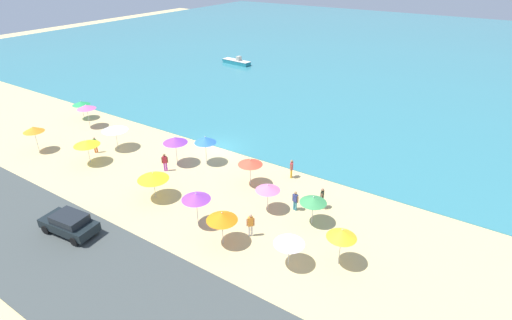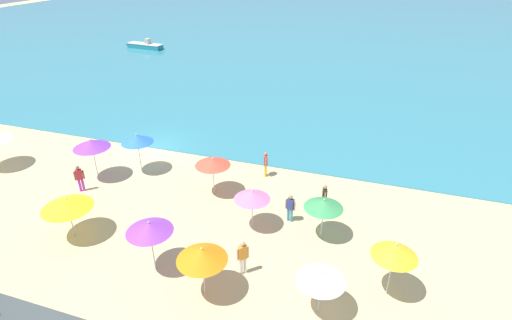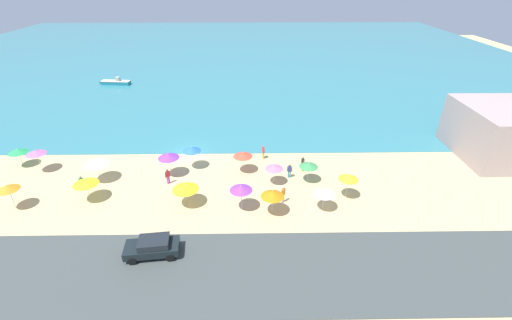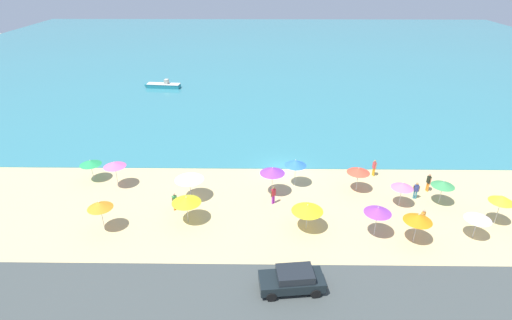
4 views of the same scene
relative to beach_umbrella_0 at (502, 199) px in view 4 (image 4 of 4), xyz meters
The scene contains 26 objects.
ground_plane 18.79m from the beach_umbrella_0, 151.19° to the left, with size 160.00×160.00×0.00m, color #D4BB7E.
sea 66.08m from the beach_umbrella_0, 104.32° to the left, with size 150.00×110.00×0.05m, color teal.
coastal_road 18.80m from the beach_umbrella_0, 151.11° to the right, with size 80.00×8.00×0.06m, color #404746.
beach_umbrella_0 is the anchor object (origin of this frame).
beach_umbrella_1 30.56m from the beach_umbrella_0, behind, with size 1.90×1.90×2.61m.
beach_umbrella_2 4.34m from the beach_umbrella_0, 138.62° to the left, with size 1.91×1.91×2.25m.
beach_umbrella_3 7.20m from the beach_umbrella_0, 159.47° to the left, with size 1.83×1.83×2.24m.
beach_umbrella_4 32.04m from the beach_umbrella_0, behind, with size 2.01×2.01×2.61m.
beach_umbrella_5 24.27m from the beach_umbrella_0, behind, with size 2.30×2.30×2.31m.
beach_umbrella_6 24.81m from the beach_umbrella_0, behind, with size 2.48×2.48×2.47m.
beach_umbrella_7 3.15m from the beach_umbrella_0, 144.82° to the right, with size 1.90×1.90×2.11m.
beach_umbrella_8 11.02m from the beach_umbrella_0, 153.70° to the left, with size 2.02×2.02×2.37m.
beach_umbrella_9 18.00m from the beach_umbrella_0, 166.35° to the left, with size 2.20×2.20×2.71m.
beach_umbrella_10 34.93m from the beach_umbrella_0, 169.23° to the left, with size 1.98×1.98×2.14m.
beach_umbrella_11 7.55m from the beach_umbrella_0, 161.87° to the right, with size 2.05×2.05×2.48m.
beach_umbrella_12 14.99m from the beach_umbrella_0, behind, with size 2.42×2.42×2.27m.
beach_umbrella_13 10.05m from the beach_umbrella_0, behind, with size 2.02×2.02×2.62m.
beach_umbrella_14 16.42m from the beach_umbrella_0, 159.25° to the left, with size 1.99×1.99×2.67m.
bather_0 25.70m from the beach_umbrella_0, behind, with size 0.39×0.48×1.62m.
bather_1 17.68m from the beach_umbrella_0, behind, with size 0.45×0.40×1.67m.
bather_2 6.39m from the beach_umbrella_0, 144.00° to the left, with size 0.56×0.28×1.60m.
bather_3 6.21m from the beach_umbrella_0, 125.10° to the left, with size 0.31×0.55×1.73m.
bather_4 6.26m from the beach_umbrella_0, behind, with size 0.45×0.41×1.77m.
bather_5 10.97m from the beach_umbrella_0, 134.46° to the left, with size 0.33×0.54×1.68m.
parked_car_1 18.07m from the beach_umbrella_0, 156.26° to the right, with size 4.21×2.27×1.47m.
skiff_nearshore 50.23m from the beach_umbrella_0, 133.09° to the left, with size 5.79×1.94×1.41m.
Camera 4 is at (-2.19, -35.13, 18.74)m, focal length 28.00 mm.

